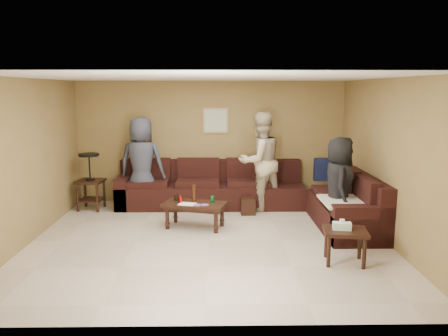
# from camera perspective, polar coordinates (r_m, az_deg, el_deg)

# --- Properties ---
(room) EXTENTS (5.60, 5.50, 2.50)m
(room) POSITION_cam_1_polar(r_m,az_deg,el_deg) (6.55, -2.08, 4.38)
(room) COLOR beige
(room) RESTS_ON ground
(sectional_sofa) EXTENTS (4.65, 2.90, 0.97)m
(sectional_sofa) POSITION_cam_1_polar(r_m,az_deg,el_deg) (8.30, 3.83, -3.75)
(sectional_sofa) COLOR black
(sectional_sofa) RESTS_ON ground
(coffee_table) EXTENTS (1.15, 0.79, 0.72)m
(coffee_table) POSITION_cam_1_polar(r_m,az_deg,el_deg) (7.45, -3.86, -5.03)
(coffee_table) COLOR black
(coffee_table) RESTS_ON ground
(end_table_left) EXTENTS (0.53, 0.53, 1.11)m
(end_table_left) POSITION_cam_1_polar(r_m,az_deg,el_deg) (8.90, -17.07, -1.56)
(end_table_left) COLOR black
(end_table_left) RESTS_ON ground
(side_table_right) EXTENTS (0.63, 0.55, 0.62)m
(side_table_right) POSITION_cam_1_polar(r_m,az_deg,el_deg) (6.16, 15.50, -8.33)
(side_table_right) COLOR black
(side_table_right) RESTS_ON ground
(waste_bin) EXTENTS (0.28, 0.28, 0.32)m
(waste_bin) POSITION_cam_1_polar(r_m,az_deg,el_deg) (8.29, 3.13, -4.96)
(waste_bin) COLOR black
(waste_bin) RESTS_ON ground
(wall_art) EXTENTS (0.52, 0.04, 0.52)m
(wall_art) POSITION_cam_1_polar(r_m,az_deg,el_deg) (9.01, -1.12, 6.23)
(wall_art) COLOR tan
(wall_art) RESTS_ON ground
(person_left) EXTENTS (0.96, 0.69, 1.82)m
(person_left) POSITION_cam_1_polar(r_m,az_deg,el_deg) (8.67, -10.69, 0.63)
(person_left) COLOR #323746
(person_left) RESTS_ON ground
(person_middle) EXTENTS (1.16, 1.08, 1.91)m
(person_middle) POSITION_cam_1_polar(r_m,az_deg,el_deg) (8.47, 4.71, 0.87)
(person_middle) COLOR #C3B390
(person_middle) RESTS_ON ground
(person_right) EXTENTS (0.62, 0.84, 1.58)m
(person_right) POSITION_cam_1_polar(r_m,az_deg,el_deg) (7.35, 14.75, -2.18)
(person_right) COLOR black
(person_right) RESTS_ON ground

